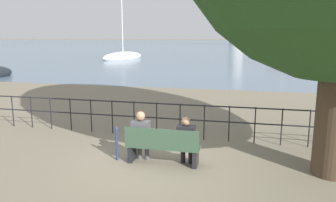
{
  "coord_description": "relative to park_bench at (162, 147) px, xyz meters",
  "views": [
    {
      "loc": [
        1.81,
        -7.17,
        2.97
      ],
      "look_at": [
        0.0,
        0.5,
        1.42
      ],
      "focal_mm": 35.0,
      "sensor_mm": 36.0,
      "label": 1
    }
  ],
  "objects": [
    {
      "name": "ground_plane",
      "position": [
        0.0,
        0.06,
        -0.43
      ],
      "size": [
        1000.0,
        1000.0,
        0.0
      ],
      "primitive_type": "plane",
      "color": "#7A705B"
    },
    {
      "name": "promenade_railing",
      "position": [
        0.0,
        2.11,
        0.26
      ],
      "size": [
        12.92,
        0.04,
        1.05
      ],
      "color": "black",
      "rests_on": "ground_plane"
    },
    {
      "name": "harbor_lighthouse",
      "position": [
        -2.34,
        129.46,
        8.65
      ],
      "size": [
        5.6,
        5.6,
        19.53
      ],
      "color": "beige",
      "rests_on": "ground_plane"
    },
    {
      "name": "harbor_water",
      "position": [
        0.0,
        161.59,
        -0.43
      ],
      "size": [
        600.0,
        300.0,
        0.01
      ],
      "color": "slate",
      "rests_on": "ground_plane"
    },
    {
      "name": "seated_person_right",
      "position": [
        0.55,
        0.08,
        0.22
      ],
      "size": [
        0.41,
        0.35,
        1.18
      ],
      "color": "black",
      "rests_on": "ground_plane"
    },
    {
      "name": "seated_person_left",
      "position": [
        -0.55,
        0.08,
        0.26
      ],
      "size": [
        0.42,
        0.35,
        1.25
      ],
      "color": "#4C4C51",
      "rests_on": "ground_plane"
    },
    {
      "name": "sailboat_4",
      "position": [
        6.35,
        35.99,
        -0.06
      ],
      "size": [
        5.4,
        8.5,
        12.98
      ],
      "rotation": [
        0.0,
        0.0,
        0.43
      ],
      "color": "maroon",
      "rests_on": "ground_plane"
    },
    {
      "name": "closed_umbrella",
      "position": [
        -1.15,
        0.02,
        0.06
      ],
      "size": [
        0.09,
        0.09,
        0.88
      ],
      "color": "navy",
      "rests_on": "ground_plane"
    },
    {
      "name": "sailboat_3",
      "position": [
        -14.5,
        35.22,
        -0.07
      ],
      "size": [
        4.15,
        8.27,
        13.05
      ],
      "rotation": [
        0.0,
        0.0,
        -0.3
      ],
      "color": "white",
      "rests_on": "ground_plane"
    },
    {
      "name": "park_bench",
      "position": [
        0.0,
        0.0,
        0.0
      ],
      "size": [
        1.76,
        0.45,
        0.9
      ],
      "color": "#334C38",
      "rests_on": "ground_plane"
    }
  ]
}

